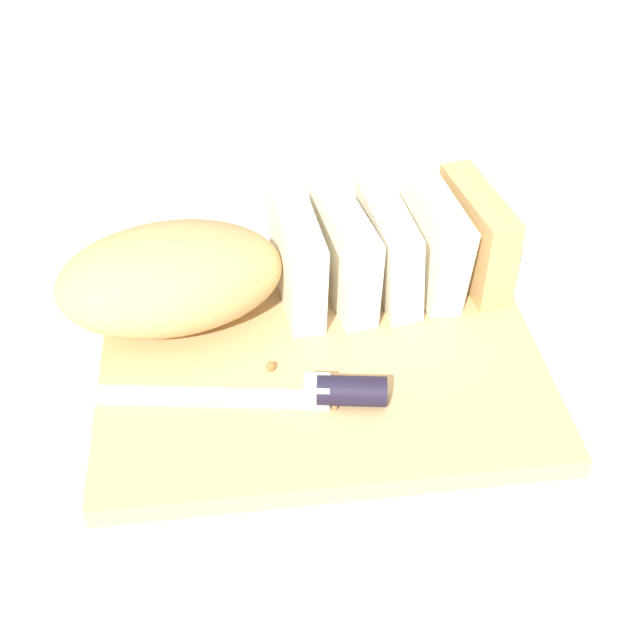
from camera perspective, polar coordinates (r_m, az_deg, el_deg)
name	(u,v)px	position (r m, az deg, el deg)	size (l,w,h in m)	color
ground_plane	(320,363)	(0.67, 0.00, -3.14)	(3.00, 3.00, 0.00)	silver
cutting_board	(320,355)	(0.66, 0.00, -2.56)	(0.36, 0.29, 0.02)	tan
bread_loaf	(267,264)	(0.68, -3.87, 4.09)	(0.39, 0.15, 0.09)	tan
bread_knife	(312,392)	(0.61, -0.59, -5.26)	(0.24, 0.07, 0.02)	silver
crumb_near_knife	(271,366)	(0.64, -3.58, -3.36)	(0.01, 0.01, 0.01)	#996633
crumb_near_loaf	(341,406)	(0.61, 1.52, -6.28)	(0.01, 0.01, 0.01)	#996633
crumb_stray_left	(380,382)	(0.63, 4.36, -4.52)	(0.00, 0.00, 0.00)	#996633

